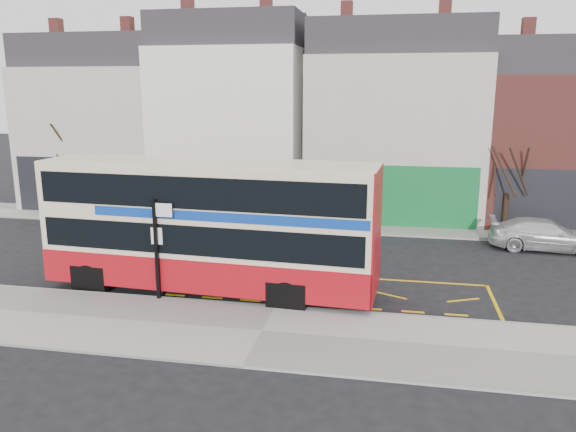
% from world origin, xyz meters
% --- Properties ---
extents(ground, '(120.00, 120.00, 0.00)m').
position_xyz_m(ground, '(0.00, 0.00, 0.00)').
color(ground, black).
rests_on(ground, ground).
extents(pavement, '(40.00, 4.00, 0.15)m').
position_xyz_m(pavement, '(0.00, -2.30, 0.07)').
color(pavement, '#A09D98').
rests_on(pavement, ground).
extents(kerb, '(40.00, 0.15, 0.15)m').
position_xyz_m(kerb, '(0.00, -0.38, 0.07)').
color(kerb, gray).
rests_on(kerb, ground).
extents(far_pavement, '(50.00, 3.00, 0.15)m').
position_xyz_m(far_pavement, '(0.00, 11.00, 0.07)').
color(far_pavement, '#A09D98').
rests_on(far_pavement, ground).
extents(road_markings, '(14.00, 3.40, 0.01)m').
position_xyz_m(road_markings, '(0.00, 1.60, 0.01)').
color(road_markings, '#E2A80B').
rests_on(road_markings, ground).
extents(terrace_far_left, '(8.00, 8.01, 10.80)m').
position_xyz_m(terrace_far_left, '(-13.50, 14.99, 4.82)').
color(terrace_far_left, beige).
rests_on(terrace_far_left, ground).
extents(terrace_left, '(8.00, 8.01, 11.80)m').
position_xyz_m(terrace_left, '(-5.50, 14.99, 5.32)').
color(terrace_left, white).
rests_on(terrace_left, ground).
extents(terrace_green_shop, '(9.00, 8.01, 11.30)m').
position_xyz_m(terrace_green_shop, '(3.50, 14.99, 5.07)').
color(terrace_green_shop, beige).
rests_on(terrace_green_shop, ground).
extents(terrace_right, '(9.00, 8.01, 10.30)m').
position_xyz_m(terrace_right, '(12.50, 14.99, 4.57)').
color(terrace_right, brown).
rests_on(terrace_right, ground).
extents(double_decker_bus, '(11.52, 3.28, 4.55)m').
position_xyz_m(double_decker_bus, '(-2.51, 0.87, 2.39)').
color(double_decker_bus, beige).
rests_on(double_decker_bus, ground).
extents(bus_stop_post, '(0.83, 0.14, 3.33)m').
position_xyz_m(bus_stop_post, '(-3.86, -0.45, 2.13)').
color(bus_stop_post, black).
rests_on(bus_stop_post, pavement).
extents(car_silver, '(3.93, 1.65, 1.33)m').
position_xyz_m(car_silver, '(-11.16, 8.84, 0.66)').
color(car_silver, '#9B9A9E').
rests_on(car_silver, ground).
extents(car_grey, '(3.94, 2.45, 1.23)m').
position_xyz_m(car_grey, '(-0.21, 9.66, 0.61)').
color(car_grey, '#393A3F').
rests_on(car_grey, ground).
extents(car_white, '(4.71, 2.10, 1.34)m').
position_xyz_m(car_white, '(10.12, 8.50, 0.67)').
color(car_white, silver).
rests_on(car_white, ground).
extents(street_tree_left, '(3.00, 3.00, 6.47)m').
position_xyz_m(street_tree_left, '(-14.47, 11.81, 4.41)').
color(street_tree_left, black).
rests_on(street_tree_left, ground).
extents(street_tree_right, '(2.54, 2.54, 5.49)m').
position_xyz_m(street_tree_right, '(8.88, 10.85, 3.74)').
color(street_tree_right, black).
rests_on(street_tree_right, ground).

